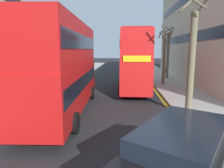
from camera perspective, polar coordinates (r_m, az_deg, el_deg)
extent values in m
cube|color=#ADA89E|center=(18.51, 19.93, -2.81)|extent=(4.00, 80.00, 0.14)
cube|color=#ADA89E|center=(19.39, -20.14, -2.27)|extent=(4.00, 80.00, 0.14)
cube|color=yellow|center=(16.13, 14.70, -4.60)|extent=(0.10, 56.00, 0.01)
cube|color=yellow|center=(16.10, 14.14, -4.61)|extent=(0.10, 56.00, 0.01)
cube|color=red|center=(12.85, -13.23, -0.29)|extent=(2.96, 10.90, 2.60)
cube|color=red|center=(12.66, -13.70, 11.15)|extent=(2.90, 10.68, 2.50)
cube|color=black|center=(12.80, -13.29, 1.03)|extent=(2.97, 10.47, 0.84)
cube|color=black|center=(12.66, -13.72, 11.60)|extent=(2.95, 10.25, 0.80)
cube|color=yellow|center=(17.92, -9.18, 7.66)|extent=(2.00, 0.15, 0.44)
cube|color=maroon|center=(12.76, -13.95, 16.99)|extent=(2.67, 9.81, 0.10)
cylinder|color=black|center=(16.57, -14.42, -2.38)|extent=(0.34, 1.05, 1.04)
cylinder|color=black|center=(16.08, -5.80, -2.48)|extent=(0.34, 1.05, 1.04)
cylinder|color=black|center=(10.52, -24.27, -10.08)|extent=(0.34, 1.05, 1.04)
cylinder|color=black|center=(9.73, -10.60, -10.96)|extent=(0.34, 1.05, 1.04)
cube|color=red|center=(20.04, 6.27, 3.51)|extent=(2.59, 10.82, 2.60)
cube|color=red|center=(19.92, 6.41, 10.82)|extent=(2.54, 10.60, 2.50)
cube|color=black|center=(20.01, 6.28, 4.36)|extent=(2.62, 10.39, 0.84)
cube|color=black|center=(19.92, 6.41, 11.10)|extent=(2.60, 10.17, 0.80)
cube|color=yellow|center=(14.56, 7.16, 7.21)|extent=(2.00, 0.08, 0.44)
cube|color=maroon|center=(19.98, 6.48, 14.55)|extent=(2.33, 9.74, 0.10)
cylinder|color=black|center=(17.03, 10.81, -1.91)|extent=(0.31, 1.04, 1.04)
cylinder|color=black|center=(16.91, 2.36, -1.82)|extent=(0.31, 1.04, 1.04)
cylinder|color=black|center=(23.59, 8.95, 1.42)|extent=(0.31, 1.04, 1.04)
cylinder|color=black|center=(23.51, 2.87, 1.50)|extent=(0.31, 1.04, 1.04)
cube|color=black|center=(5.42, 19.60, -14.88)|extent=(3.07, 3.50, 0.76)
cylinder|color=black|center=(7.41, 14.85, -19.70)|extent=(0.55, 0.69, 0.68)
cylinder|color=#2D2D38|center=(28.16, 14.73, 2.67)|extent=(0.22, 0.22, 0.85)
cube|color=#8C6647|center=(28.08, 14.79, 4.10)|extent=(0.34, 0.22, 0.56)
sphere|color=tan|center=(28.05, 14.83, 4.89)|extent=(0.20, 0.20, 0.20)
cylinder|color=#6B6047|center=(39.53, 9.96, 8.23)|extent=(0.41, 0.41, 5.50)
cylinder|color=#6B6047|center=(39.81, 11.06, 12.86)|extent=(0.44, 1.42, 1.05)
cylinder|color=#6B6047|center=(40.12, 9.47, 12.89)|extent=(1.28, 0.86, 1.05)
cylinder|color=#6B6047|center=(38.82, 9.91, 13.06)|extent=(1.56, 0.55, 1.16)
cylinder|color=#6B6047|center=(22.40, 14.69, 6.25)|extent=(0.31, 0.31, 5.02)
cylinder|color=#6B6047|center=(22.58, 16.64, 13.71)|extent=(0.18, 1.32, 0.97)
cylinder|color=#6B6047|center=(22.88, 15.23, 13.44)|extent=(0.98, 0.48, 0.75)
cylinder|color=#6B6047|center=(22.55, 13.64, 13.67)|extent=(0.58, 1.08, 0.84)
cylinder|color=#6B6047|center=(22.14, 14.22, 13.48)|extent=(0.56, 0.80, 0.66)
cylinder|color=#6B6047|center=(21.96, 15.32, 13.58)|extent=(0.99, 0.18, 0.74)
cylinder|color=#6B6047|center=(12.48, 21.83, 5.22)|extent=(0.40, 0.40, 5.90)
cylinder|color=#6B6047|center=(12.90, 24.44, 19.67)|extent=(0.35, 0.89, 0.67)
cylinder|color=#6B6047|center=(13.01, 20.56, 20.34)|extent=(1.01, 0.86, 0.90)
cylinder|color=#6B6047|center=(12.10, 22.74, 21.13)|extent=(1.22, 0.57, 0.93)
cylinder|color=#6B6047|center=(27.67, 15.72, 7.81)|extent=(0.35, 0.35, 5.95)
cylinder|color=#6B6047|center=(27.89, 16.99, 14.55)|extent=(0.17, 0.98, 0.73)
cylinder|color=#6B6047|center=(28.32, 15.85, 14.67)|extent=(1.17, 0.16, 0.87)
cylinder|color=#6B6047|center=(27.53, 14.60, 15.13)|extent=(0.36, 1.51, 1.11)
cylinder|color=#6B6047|center=(27.25, 16.08, 14.80)|extent=(1.09, 0.33, 0.81)
cube|color=beige|center=(29.05, 29.50, 14.51)|extent=(10.00, 28.00, 13.83)
cube|color=black|center=(27.82, 20.01, 21.80)|extent=(0.04, 24.64, 1.00)
cube|color=black|center=(27.19, 19.41, 12.10)|extent=(0.04, 24.64, 1.00)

